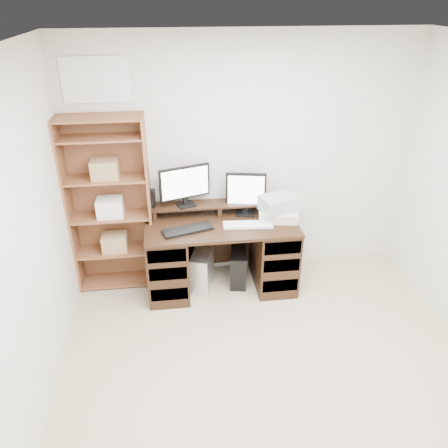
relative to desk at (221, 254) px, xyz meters
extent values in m
cube|color=#BBA88B|center=(0.27, -1.64, -0.40)|extent=(3.50, 4.00, 0.02)
cube|color=white|center=(0.27, -1.64, 2.12)|extent=(3.50, 4.00, 0.02)
cube|color=silver|center=(0.27, 0.37, 0.86)|extent=(3.50, 0.02, 2.50)
cube|color=white|center=(-1.08, 0.35, 1.69)|extent=(0.60, 0.01, 0.40)
cube|color=black|center=(0.00, -0.01, 0.35)|extent=(1.50, 0.70, 0.03)
cube|color=black|center=(-0.55, -0.01, -0.03)|extent=(0.40, 0.66, 0.72)
cube|color=black|center=(0.55, -0.01, -0.03)|extent=(0.40, 0.66, 0.72)
cube|color=black|center=(0.00, 0.32, 0.01)|extent=(1.48, 0.02, 0.65)
cube|color=black|center=(-0.55, -0.34, -0.21)|extent=(0.36, 0.01, 0.14)
cube|color=black|center=(-0.55, -0.34, 0.03)|extent=(0.36, 0.01, 0.14)
cube|color=black|center=(-0.55, -0.34, 0.23)|extent=(0.36, 0.01, 0.14)
cube|color=black|center=(0.55, -0.34, -0.21)|extent=(0.36, 0.01, 0.14)
cube|color=black|center=(0.55, -0.34, 0.03)|extent=(0.36, 0.01, 0.14)
cube|color=black|center=(0.55, -0.34, 0.23)|extent=(0.36, 0.01, 0.14)
cube|color=black|center=(-0.65, 0.21, 0.41)|extent=(0.04, 0.20, 0.10)
cube|color=black|center=(0.00, 0.21, 0.41)|extent=(0.04, 0.20, 0.10)
cube|color=black|center=(0.65, 0.21, 0.41)|extent=(0.04, 0.20, 0.10)
cube|color=black|center=(0.00, 0.21, 0.47)|extent=(1.40, 0.22, 0.02)
cube|color=black|center=(-0.33, 0.19, 0.49)|extent=(0.20, 0.18, 0.02)
cube|color=black|center=(-0.34, 0.20, 0.54)|extent=(0.05, 0.04, 0.09)
cube|color=black|center=(-0.34, 0.20, 0.73)|extent=(0.50, 0.19, 0.33)
cube|color=white|center=(-0.33, 0.19, 0.73)|extent=(0.46, 0.15, 0.29)
cube|color=black|center=(0.27, 0.15, 0.37)|extent=(0.22, 0.18, 0.02)
cube|color=black|center=(0.27, 0.17, 0.43)|extent=(0.06, 0.04, 0.11)
cube|color=black|center=(0.27, 0.17, 0.63)|extent=(0.40, 0.11, 0.35)
cube|color=white|center=(0.27, 0.15, 0.63)|extent=(0.35, 0.07, 0.31)
cube|color=black|center=(-0.67, 0.21, 0.57)|extent=(0.08, 0.08, 0.18)
cube|color=black|center=(-0.34, -0.12, 0.37)|extent=(0.51, 0.29, 0.03)
cube|color=silver|center=(0.25, -0.10, 0.37)|extent=(0.49, 0.18, 0.02)
ellipsoid|color=silver|center=(0.63, -0.11, 0.38)|extent=(0.09, 0.06, 0.03)
cube|color=beige|center=(0.58, 0.02, 0.41)|extent=(0.43, 0.35, 0.10)
cube|color=#A0A5AB|center=(0.58, 0.02, 0.53)|extent=(0.41, 0.34, 0.15)
cube|color=silver|center=(-0.20, 0.02, -0.18)|extent=(0.29, 0.45, 0.41)
cube|color=black|center=(0.19, 0.04, -0.20)|extent=(0.23, 0.40, 0.38)
cube|color=#19FF33|center=(0.16, -0.14, -0.12)|extent=(0.01, 0.01, 0.01)
cube|color=brown|center=(-1.47, 0.19, 0.51)|extent=(0.02, 0.30, 1.80)
cube|color=brown|center=(-0.69, 0.19, 0.51)|extent=(0.02, 0.30, 1.80)
cube|color=brown|center=(-1.08, 0.33, 0.51)|extent=(0.80, 0.01, 1.80)
cube|color=brown|center=(-1.08, 0.19, -0.36)|extent=(0.75, 0.28, 0.02)
cube|color=brown|center=(-1.08, 0.19, 0.01)|extent=(0.75, 0.28, 0.02)
cube|color=brown|center=(-1.08, 0.19, 0.41)|extent=(0.75, 0.28, 0.02)
cube|color=brown|center=(-1.08, 0.19, 0.81)|extent=(0.75, 0.28, 0.02)
cube|color=brown|center=(-1.08, 0.19, 1.21)|extent=(0.75, 0.28, 0.02)
cube|color=brown|center=(-1.08, 0.19, 1.39)|extent=(0.75, 0.28, 0.02)
cube|color=#A07F54|center=(-1.08, 0.19, 0.11)|extent=(0.25, 0.20, 0.18)
cube|color=white|center=(-1.08, 0.19, 0.51)|extent=(0.25, 0.20, 0.18)
cube|color=#A07F54|center=(-1.08, 0.19, 0.91)|extent=(0.25, 0.20, 0.18)
camera|label=1|loc=(-0.47, -3.78, 2.40)|focal=35.00mm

